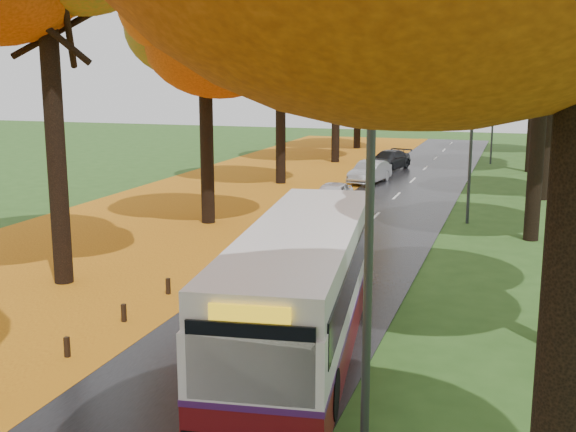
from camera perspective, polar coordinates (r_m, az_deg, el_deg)
The scene contains 12 objects.
road at distance 29.12m, azimuth 4.95°, elevation -1.96°, with size 6.50×90.00×0.04m, color black.
centre_line at distance 29.11m, azimuth 4.95°, elevation -1.92°, with size 0.12×90.00×0.01m, color silver.
leaf_verge at distance 32.30m, azimuth -10.79°, elevation -0.80°, with size 12.00×90.00×0.02m, color #7C360B.
leaf_drift at distance 29.93m, azimuth -0.75°, elevation -1.51°, with size 0.90×90.00×0.01m, color orange.
trees_left at distance 32.73m, azimuth -6.72°, elevation 16.25°, with size 9.20×74.00×13.88m.
streetlamp_near at distance 11.07m, azimuth 5.18°, elevation 0.77°, with size 2.45×0.18×8.00m.
streetlamp_mid at distance 32.76m, azimuth 13.92°, elevation 7.55°, with size 2.45×0.18×8.00m.
streetlamp_far at distance 54.70m, azimuth 15.70°, elevation 8.90°, with size 2.45×0.18×8.00m.
bus at distance 17.84m, azimuth 1.16°, elevation -5.32°, with size 4.10×11.62×2.99m.
car_white at distance 35.28m, azimuth 3.49°, elevation 1.57°, with size 1.59×3.96×1.35m, color silver.
car_silver at distance 44.01m, azimuth 6.47°, elevation 3.47°, with size 1.40×4.00×1.32m, color #96979D.
car_dark at distance 50.19m, azimuth 7.94°, elevation 4.40°, with size 1.82×4.47×1.30m, color black.
Camera 1 is at (6.35, -2.61, 6.76)m, focal length 45.00 mm.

